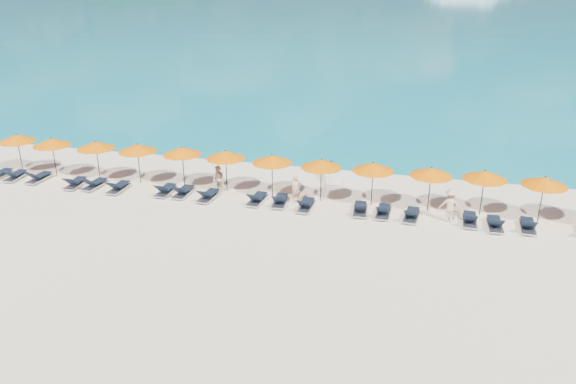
# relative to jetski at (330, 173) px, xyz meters

# --- Properties ---
(ground) EXTENTS (1400.00, 1400.00, 0.00)m
(ground) POSITION_rel_jetski_xyz_m (-1.06, -8.45, -0.34)
(ground) COLOR beige
(headland_main) EXTENTS (374.00, 242.00, 126.50)m
(headland_main) POSITION_rel_jetski_xyz_m (-301.06, 531.55, -38.34)
(headland_main) COLOR black
(headland_main) RESTS_ON ground
(headland_small) EXTENTS (162.00, 126.00, 85.50)m
(headland_small) POSITION_rel_jetski_xyz_m (-151.06, 551.55, -35.34)
(headland_small) COLOR black
(headland_small) RESTS_ON ground
(jetski) EXTENTS (1.66, 2.47, 0.82)m
(jetski) POSITION_rel_jetski_xyz_m (0.00, 0.00, 0.00)
(jetski) COLOR white
(jetski) RESTS_ON ground
(beachgoer_a) EXTENTS (0.64, 0.62, 1.47)m
(beachgoer_a) POSITION_rel_jetski_xyz_m (-1.03, -3.88, 0.40)
(beachgoer_a) COLOR tan
(beachgoer_a) RESTS_ON ground
(beachgoer_b) EXTENTS (0.81, 0.69, 1.45)m
(beachgoer_b) POSITION_rel_jetski_xyz_m (-5.34, -3.45, 0.39)
(beachgoer_b) COLOR tan
(beachgoer_b) RESTS_ON ground
(beachgoer_c) EXTENTS (1.13, 0.63, 1.66)m
(beachgoer_c) POSITION_rel_jetski_xyz_m (6.43, -4.32, 0.49)
(beachgoer_c) COLOR tan
(beachgoer_c) RESTS_ON ground
(umbrella_0) EXTENTS (2.10, 2.10, 2.28)m
(umbrella_0) POSITION_rel_jetski_xyz_m (-17.61, -3.18, 1.68)
(umbrella_0) COLOR black
(umbrella_0) RESTS_ON ground
(umbrella_1) EXTENTS (2.10, 2.10, 2.28)m
(umbrella_1) POSITION_rel_jetski_xyz_m (-15.20, -3.38, 1.68)
(umbrella_1) COLOR black
(umbrella_1) RESTS_ON ground
(umbrella_2) EXTENTS (2.10, 2.10, 2.28)m
(umbrella_2) POSITION_rel_jetski_xyz_m (-12.50, -3.29, 1.68)
(umbrella_2) COLOR black
(umbrella_2) RESTS_ON ground
(umbrella_3) EXTENTS (2.10, 2.10, 2.28)m
(umbrella_3) POSITION_rel_jetski_xyz_m (-10.03, -3.20, 1.68)
(umbrella_3) COLOR black
(umbrella_3) RESTS_ON ground
(umbrella_4) EXTENTS (2.10, 2.10, 2.28)m
(umbrella_4) POSITION_rel_jetski_xyz_m (-7.46, -3.10, 1.68)
(umbrella_4) COLOR black
(umbrella_4) RESTS_ON ground
(umbrella_5) EXTENTS (2.10, 2.10, 2.28)m
(umbrella_5) POSITION_rel_jetski_xyz_m (-4.99, -3.15, 1.68)
(umbrella_5) COLOR black
(umbrella_5) RESTS_ON ground
(umbrella_6) EXTENTS (2.10, 2.10, 2.28)m
(umbrella_6) POSITION_rel_jetski_xyz_m (-2.45, -3.25, 1.68)
(umbrella_6) COLOR black
(umbrella_6) RESTS_ON ground
(umbrella_7) EXTENTS (2.10, 2.10, 2.28)m
(umbrella_7) POSITION_rel_jetski_xyz_m (0.12, -3.33, 1.68)
(umbrella_7) COLOR black
(umbrella_7) RESTS_ON ground
(umbrella_8) EXTENTS (2.10, 2.10, 2.28)m
(umbrella_8) POSITION_rel_jetski_xyz_m (2.68, -3.20, 1.68)
(umbrella_8) COLOR black
(umbrella_8) RESTS_ON ground
(umbrella_9) EXTENTS (2.10, 2.10, 2.28)m
(umbrella_9) POSITION_rel_jetski_xyz_m (5.44, -3.25, 1.68)
(umbrella_9) COLOR black
(umbrella_9) RESTS_ON ground
(umbrella_10) EXTENTS (2.10, 2.10, 2.28)m
(umbrella_10) POSITION_rel_jetski_xyz_m (7.89, -3.10, 1.68)
(umbrella_10) COLOR black
(umbrella_10) RESTS_ON ground
(umbrella_11) EXTENTS (2.10, 2.10, 2.28)m
(umbrella_11) POSITION_rel_jetski_xyz_m (10.48, -3.31, 1.68)
(umbrella_11) COLOR black
(umbrella_11) RESTS_ON ground
(lounger_1) EXTENTS (0.78, 1.75, 0.66)m
(lounger_1) POSITION_rel_jetski_xyz_m (-17.12, -4.40, -0.10)
(lounger_1) COLOR silver
(lounger_1) RESTS_ON ground
(lounger_2) EXTENTS (0.66, 1.71, 0.66)m
(lounger_2) POSITION_rel_jetski_xyz_m (-15.64, -4.36, -0.10)
(lounger_2) COLOR silver
(lounger_2) RESTS_ON ground
(lounger_3) EXTENTS (0.75, 1.74, 0.66)m
(lounger_3) POSITION_rel_jetski_xyz_m (-13.16, -4.63, -0.10)
(lounger_3) COLOR silver
(lounger_3) RESTS_ON ground
(lounger_4) EXTENTS (0.76, 1.75, 0.66)m
(lounger_4) POSITION_rel_jetski_xyz_m (-12.05, -4.51, -0.10)
(lounger_4) COLOR silver
(lounger_4) RESTS_ON ground
(lounger_5) EXTENTS (0.63, 1.70, 0.66)m
(lounger_5) POSITION_rel_jetski_xyz_m (-10.57, -4.62, -0.10)
(lounger_5) COLOR silver
(lounger_5) RESTS_ON ground
(lounger_6) EXTENTS (0.63, 1.70, 0.66)m
(lounger_6) POSITION_rel_jetski_xyz_m (-7.96, -4.40, -0.10)
(lounger_6) COLOR silver
(lounger_6) RESTS_ON ground
(lounger_7) EXTENTS (0.66, 1.71, 0.66)m
(lounger_7) POSITION_rel_jetski_xyz_m (-6.96, -4.37, -0.10)
(lounger_7) COLOR silver
(lounger_7) RESTS_ON ground
(lounger_8) EXTENTS (0.74, 1.74, 0.66)m
(lounger_8) POSITION_rel_jetski_xyz_m (-5.50, -4.56, -0.10)
(lounger_8) COLOR silver
(lounger_8) RESTS_ON ground
(lounger_9) EXTENTS (0.74, 1.74, 0.66)m
(lounger_9) POSITION_rel_jetski_xyz_m (-2.95, -4.38, -0.10)
(lounger_9) COLOR silver
(lounger_9) RESTS_ON ground
(lounger_10) EXTENTS (0.76, 1.75, 0.66)m
(lounger_10) POSITION_rel_jetski_xyz_m (-1.76, -4.32, -0.10)
(lounger_10) COLOR silver
(lounger_10) RESTS_ON ground
(lounger_11) EXTENTS (0.66, 1.71, 0.66)m
(lounger_11) POSITION_rel_jetski_xyz_m (-0.39, -4.54, -0.10)
(lounger_11) COLOR silver
(lounger_11) RESTS_ON ground
(lounger_12) EXTENTS (0.75, 1.74, 0.66)m
(lounger_12) POSITION_rel_jetski_xyz_m (2.27, -4.37, -0.10)
(lounger_12) COLOR silver
(lounger_12) RESTS_ON ground
(lounger_13) EXTENTS (0.67, 1.72, 0.66)m
(lounger_13) POSITION_rel_jetski_xyz_m (3.38, -4.40, -0.10)
(lounger_13) COLOR silver
(lounger_13) RESTS_ON ground
(lounger_14) EXTENTS (0.78, 1.75, 0.66)m
(lounger_14) POSITION_rel_jetski_xyz_m (4.71, -4.48, -0.10)
(lounger_14) COLOR silver
(lounger_14) RESTS_ON ground
(lounger_15) EXTENTS (0.65, 1.71, 0.66)m
(lounger_15) POSITION_rel_jetski_xyz_m (7.36, -4.35, -0.10)
(lounger_15) COLOR silver
(lounger_15) RESTS_ON ground
(lounger_16) EXTENTS (0.68, 1.72, 0.66)m
(lounger_16) POSITION_rel_jetski_xyz_m (8.45, -4.57, -0.10)
(lounger_16) COLOR silver
(lounger_16) RESTS_ON ground
(lounger_17) EXTENTS (0.69, 1.72, 0.66)m
(lounger_17) POSITION_rel_jetski_xyz_m (9.89, -4.40, -0.10)
(lounger_17) COLOR silver
(lounger_17) RESTS_ON ground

